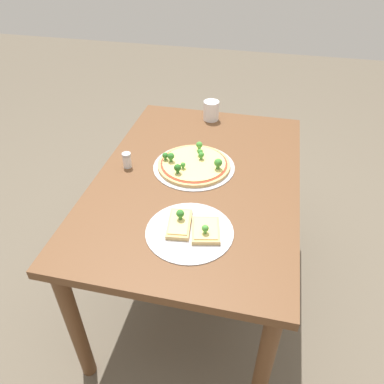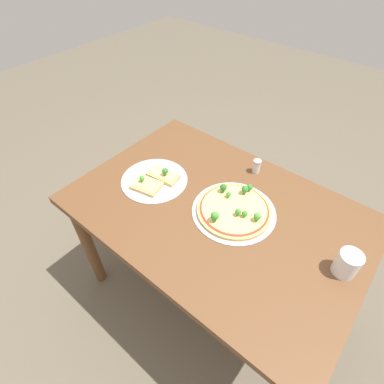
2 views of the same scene
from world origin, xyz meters
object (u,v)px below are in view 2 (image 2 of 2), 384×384
at_px(pizza_tray_slice, 155,180).
at_px(condiment_shaker, 257,166).
at_px(pizza_tray_whole, 234,209).
at_px(drinking_cup, 347,264).
at_px(dining_table, 215,222).

bearing_deg(pizza_tray_slice, condiment_shaker, 47.45).
bearing_deg(condiment_shaker, pizza_tray_whole, -77.68).
bearing_deg(drinking_cup, condiment_shaker, 152.24).
bearing_deg(pizza_tray_slice, drinking_cup, 5.72).
bearing_deg(pizza_tray_whole, drinking_cup, 1.10).
distance_m(pizza_tray_slice, condiment_shaker, 0.49).
bearing_deg(drinking_cup, pizza_tray_whole, -178.90).
bearing_deg(condiment_shaker, dining_table, -90.91).
xyz_separation_m(pizza_tray_whole, pizza_tray_slice, (-0.39, -0.08, -0.00)).
height_order(dining_table, condiment_shaker, condiment_shaker).
distance_m(dining_table, drinking_cup, 0.55).
bearing_deg(pizza_tray_slice, pizza_tray_whole, 11.03).
bearing_deg(pizza_tray_whole, pizza_tray_slice, -168.97).
xyz_separation_m(dining_table, pizza_tray_whole, (0.07, 0.03, 0.11)).
xyz_separation_m(pizza_tray_slice, condiment_shaker, (0.33, 0.36, 0.02)).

